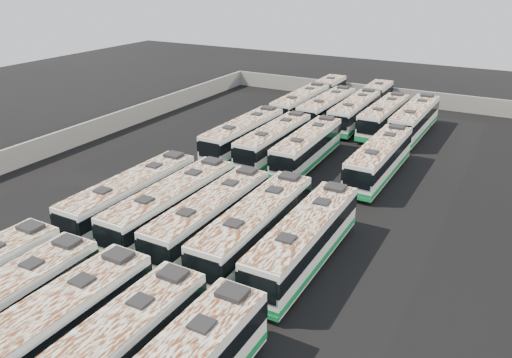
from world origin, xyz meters
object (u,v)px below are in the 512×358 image
bus_midfront_right (255,227)px  bus_back_far_right (414,119)px  bus_midfront_far_left (132,196)px  bus_midback_far_right (379,159)px  bus_back_right (384,116)px  bus_midback_far_left (244,135)px  bus_midfront_center (210,216)px  bus_midfront_left (172,205)px  bus_front_center (40,339)px  bus_back_far_left (311,99)px  bus_back_center (363,106)px  bus_back_left (327,109)px  bus_midback_center (307,147)px  bus_midback_left (274,141)px  bus_midfront_far_right (304,240)px

bus_midfront_right → bus_back_far_right: bus_back_far_right is taller
bus_midfront_far_left → bus_midback_far_right: (14.03, 16.68, -0.00)m
bus_midfront_right → bus_back_right: size_ratio=1.04×
bus_midfront_far_left → bus_midback_far_left: (-0.04, 16.71, 0.01)m
bus_midback_far_left → bus_midfront_center: bearing=-66.4°
bus_midfront_left → bus_front_center: bearing=-76.0°
bus_midback_far_left → bus_back_far_left: bearing=90.5°
bus_back_center → bus_back_far_right: 7.72m
bus_back_far_left → bus_back_left: 4.98m
bus_front_center → bus_midback_center: bearing=90.5°
bus_back_left → bus_midfront_center: bearing=-82.6°
bus_midback_far_left → bus_midback_left: bearing=0.2°
bus_midfront_center → bus_midfront_far_right: bus_midfront_far_right is taller
bus_midback_far_right → bus_back_far_right: size_ratio=0.98×
bus_midfront_left → bus_midback_far_right: 19.48m
bus_midfront_far_left → bus_midfront_far_right: size_ratio=1.00×
bus_back_far_left → bus_back_right: bus_back_far_left is taller
bus_midfront_right → bus_midfront_far_right: size_ratio=1.02×
bus_midback_far_left → bus_midback_far_right: bearing=0.6°
bus_front_center → bus_back_right: bearing=86.1°
bus_front_center → bus_back_left: (-3.42, 44.51, -0.05)m
bus_back_far_right → bus_midfront_far_left: bearing=-113.5°
bus_front_center → bus_back_center: bus_front_center is taller
bus_midfront_far_right → bus_midback_left: 19.54m
bus_midback_center → bus_midback_far_right: bearing=-1.0°
bus_midback_left → bus_midfront_far_right: bearing=-57.5°
bus_back_left → bus_back_far_right: size_ratio=0.97×
bus_back_far_left → bus_back_right: 11.08m
bus_midback_left → bus_back_right: 15.55m
bus_midfront_left → bus_midback_far_left: 16.86m
bus_front_center → bus_midfront_center: bearing=90.8°
bus_midback_center → bus_back_far_right: bus_back_far_right is taller
bus_midfront_far_left → bus_midback_center: bus_midfront_far_left is taller
bus_midback_far_left → bus_midback_far_right: 14.07m
bus_midback_left → bus_midback_center: size_ratio=0.99×
bus_midfront_right → bus_midback_left: (-6.99, 16.42, -0.08)m
bus_midfront_far_left → bus_back_right: bearing=71.4°
bus_front_center → bus_midfront_center: 14.10m
bus_midfront_left → bus_back_right: (6.96, 30.29, -0.05)m
bus_midfront_left → bus_back_far_right: 32.22m
bus_midfront_right → bus_midback_left: 17.84m
bus_midfront_far_right → bus_back_far_left: 36.59m
bus_midfront_right → bus_midback_center: bearing=100.9°
bus_midfront_right → bus_back_far_left: size_ratio=0.66×
bus_midfront_far_left → bus_midfront_right: bus_midfront_right is taller
bus_midback_far_left → bus_midback_left: 3.51m
bus_midfront_left → bus_midback_left: size_ratio=1.04×
bus_midback_left → bus_back_left: 13.86m
bus_midfront_far_right → bus_back_far_left: bus_midfront_far_right is taller
bus_midback_center → bus_midback_far_left: bearing=177.9°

